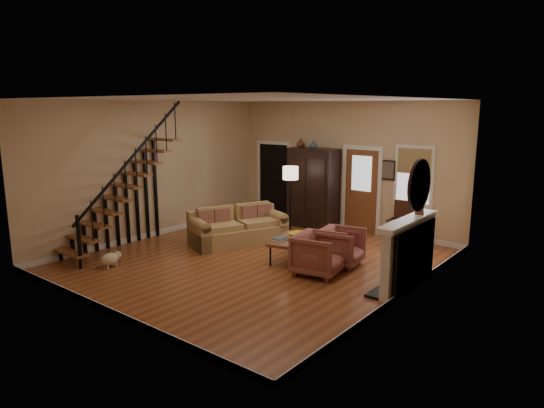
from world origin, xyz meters
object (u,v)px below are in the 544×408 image
Objects in this scene: armchair_right at (341,247)px; side_chair at (400,223)px; sofa at (238,227)px; coffee_table at (293,249)px; armchair_left at (319,254)px; armoire at (313,188)px; floor_lamp at (290,200)px.

side_chair reaches higher than armchair_right.
side_chair reaches higher than sofa.
armchair_left reaches higher than coffee_table.
sofa is at bearing 67.47° from armchair_left.
armoire is at bearing 115.90° from coffee_table.
coffee_table is at bearing 101.29° from armchair_right.
side_chair is at bearing -4.48° from armoire.
armchair_left is at bearing -23.64° from coffee_table.
armchair_right reaches higher than coffee_table.
armoire is 3.08m from coffee_table.
armoire is 2.52× the size of armchair_right.
coffee_table is (1.71, -0.18, -0.17)m from sofa.
coffee_table is (1.30, -2.67, -0.82)m from armoire.
armchair_left is (2.19, -3.06, -0.65)m from armoire.
armchair_left is (2.60, -0.57, -0.01)m from sofa.
sofa is 2.66m from armchair_left.
sofa reaches higher than armchair_left.
armoire is at bearing 175.52° from side_chair.
sofa is (-0.41, -2.49, -0.64)m from armoire.
sofa is 2.14× the size of side_chair.
armchair_right is 2.74m from floor_lamp.
armoire is 2.61m from side_chair.
sofa is at bearing 84.17° from armchair_right.
side_chair is (1.25, 2.47, 0.28)m from coffee_table.
floor_lamp reaches higher than side_chair.
armchair_right is 2.14m from side_chair.
sofa reaches higher than coffee_table.
coffee_table is 1.47× the size of armchair_right.
armchair_left is at bearing -54.43° from armoire.
side_chair is at bearing -18.34° from armchair_right.
armchair_right is at bearing 21.07° from coffee_table.
armoire reaches higher than armchair_right.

